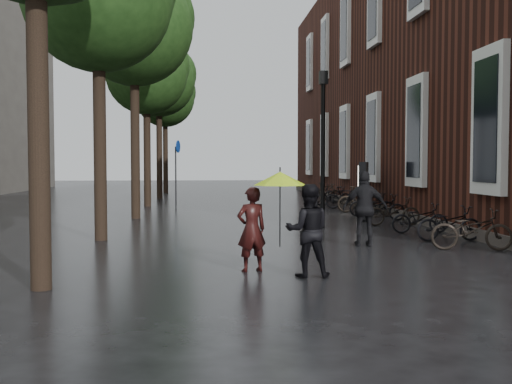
{
  "coord_description": "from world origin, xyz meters",
  "views": [
    {
      "loc": [
        -1.45,
        -8.5,
        1.97
      ],
      "look_at": [
        -0.25,
        5.56,
        1.29
      ],
      "focal_mm": 42.0,
      "sensor_mm": 36.0,
      "label": 1
    }
  ],
  "objects": [
    {
      "name": "ad_lightbox",
      "position": [
        4.58,
        13.89,
        1.01
      ],
      "size": [
        0.31,
        1.33,
        2.01
      ],
      "rotation": [
        0.0,
        0.0,
        -0.34
      ],
      "color": "black",
      "rests_on": "ground"
    },
    {
      "name": "pedestrian_walking",
      "position": [
        2.33,
        5.35,
        0.9
      ],
      "size": [
        1.09,
        0.54,
        1.79
      ],
      "primitive_type": "imported",
      "rotation": [
        0.0,
        0.0,
        3.04
      ],
      "color": "black",
      "rests_on": "ground"
    },
    {
      "name": "person_burgundy",
      "position": [
        -0.61,
        2.29,
        0.77
      ],
      "size": [
        0.65,
        0.52,
        1.54
      ],
      "primitive_type": "imported",
      "rotation": [
        0.0,
        0.0,
        3.45
      ],
      "color": "black",
      "rests_on": "ground"
    },
    {
      "name": "parked_bicycles",
      "position": [
        4.54,
        12.85,
        0.46
      ],
      "size": [
        2.02,
        18.3,
        1.04
      ],
      "color": "black",
      "rests_on": "ground"
    },
    {
      "name": "cycle_sign",
      "position": [
        -2.65,
        17.61,
        1.95
      ],
      "size": [
        0.16,
        0.54,
        2.95
      ],
      "rotation": [
        0.0,
        0.0,
        -0.27
      ],
      "color": "#262628",
      "rests_on": "ground"
    },
    {
      "name": "brick_building",
      "position": [
        10.47,
        19.46,
        5.99
      ],
      "size": [
        10.2,
        33.2,
        12.0
      ],
      "color": "#38160F",
      "rests_on": "ground"
    },
    {
      "name": "lime_umbrella",
      "position": [
        -0.12,
        2.05,
        1.7
      ],
      "size": [
        0.96,
        0.96,
        1.42
      ],
      "rotation": [
        0.0,
        0.0,
        -0.17
      ],
      "color": "black",
      "rests_on": "ground"
    },
    {
      "name": "street_trees",
      "position": [
        -3.99,
        15.91,
        6.34
      ],
      "size": [
        4.33,
        34.03,
        8.91
      ],
      "color": "black",
      "rests_on": "ground"
    },
    {
      "name": "lamp_post",
      "position": [
        2.13,
        9.43,
        2.88
      ],
      "size": [
        0.24,
        0.24,
        4.74
      ],
      "rotation": [
        0.0,
        0.0,
        0.38
      ],
      "color": "black",
      "rests_on": "ground"
    },
    {
      "name": "person_black",
      "position": [
        0.32,
        1.68,
        0.81
      ],
      "size": [
        0.82,
        0.66,
        1.61
      ],
      "primitive_type": "imported",
      "rotation": [
        0.0,
        0.0,
        3.08
      ],
      "color": "black",
      "rests_on": "ground"
    },
    {
      "name": "ground",
      "position": [
        0.0,
        0.0,
        0.0
      ],
      "size": [
        120.0,
        120.0,
        0.0
      ],
      "primitive_type": "plane",
      "color": "black"
    }
  ]
}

